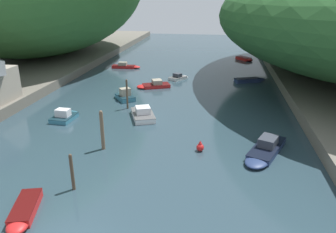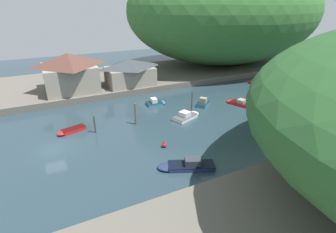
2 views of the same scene
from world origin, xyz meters
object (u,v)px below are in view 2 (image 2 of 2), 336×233
at_px(boat_moored_right, 70,131).
at_px(boat_cabin_cruiser, 272,103).
at_px(boat_open_rowboat, 187,116).
at_px(person_by_boathouse, 128,82).
at_px(waterfront_building, 70,71).
at_px(boathouse_shed, 130,72).
at_px(boat_navy_launch, 258,84).
at_px(boat_far_upstream, 186,165).
at_px(boat_white_cruiser, 239,103).
at_px(channel_buoy_near, 164,145).
at_px(boat_mid_channel, 204,103).
at_px(boat_near_quay, 156,102).
at_px(boat_small_dinghy, 328,127).
at_px(person_on_quay, 123,83).

bearing_deg(boat_moored_right, boat_cabin_cruiser, -114.33).
bearing_deg(boat_open_rowboat, person_by_boathouse, 173.22).
bearing_deg(person_by_boathouse, waterfront_building, 151.20).
height_order(boat_cabin_cruiser, person_by_boathouse, person_by_boathouse).
bearing_deg(boathouse_shed, boat_navy_launch, 70.26).
xyz_separation_m(boat_far_upstream, boat_navy_launch, (-20.18, 30.02, -0.06)).
bearing_deg(boat_cabin_cruiser, boathouse_shed, -100.03).
height_order(boat_white_cruiser, channel_buoy_near, boat_white_cruiser).
bearing_deg(boat_mid_channel, boat_moored_right, -125.34).
bearing_deg(boat_moored_right, person_by_boathouse, -61.06).
bearing_deg(boat_near_quay, boat_mid_channel, 65.36).
distance_m(boat_moored_right, boat_cabin_cruiser, 34.49).
height_order(boat_small_dinghy, boat_cabin_cruiser, boat_cabin_cruiser).
bearing_deg(boat_near_quay, boat_open_rowboat, 18.63).
xyz_separation_m(boat_navy_launch, person_by_boathouse, (-8.05, -27.25, 1.89)).
height_order(waterfront_building, boat_small_dinghy, waterfront_building).
height_order(waterfront_building, boat_mid_channel, waterfront_building).
bearing_deg(boat_mid_channel, boat_small_dinghy, -2.42).
height_order(boathouse_shed, boat_white_cruiser, boathouse_shed).
distance_m(boat_mid_channel, channel_buoy_near, 16.41).
distance_m(boat_navy_launch, boat_cabin_cruiser, 11.96).
height_order(boat_mid_channel, boat_white_cruiser, boat_mid_channel).
bearing_deg(channel_buoy_near, boat_navy_launch, 116.29).
xyz_separation_m(boathouse_shed, person_by_boathouse, (1.41, -0.89, -1.72)).
distance_m(channel_buoy_near, person_on_quay, 22.80).
bearing_deg(person_by_boathouse, boat_open_rowboat, -87.51).
relative_size(boat_moored_right, boat_mid_channel, 1.12).
height_order(boat_moored_right, boat_white_cruiser, boat_white_cruiser).
bearing_deg(boat_open_rowboat, boat_moored_right, -121.29).
xyz_separation_m(channel_buoy_near, person_on_quay, (-22.66, 1.72, 1.84)).
xyz_separation_m(boat_white_cruiser, boat_navy_launch, (-7.18, 11.53, 0.00)).
bearing_deg(boathouse_shed, channel_buoy_near, -9.02).
xyz_separation_m(waterfront_building, boat_small_dinghy, (32.09, 31.46, -4.62)).
distance_m(boat_far_upstream, boat_cabin_cruiser, 25.72).
height_order(boat_cabin_cruiser, person_on_quay, person_on_quay).
xyz_separation_m(boat_mid_channel, person_by_boathouse, (-12.73, -9.83, 1.76)).
bearing_deg(boathouse_shed, person_by_boathouse, -32.35).
xyz_separation_m(boat_mid_channel, person_on_quay, (-12.41, -11.09, 1.76)).
xyz_separation_m(boat_near_quay, boat_moored_right, (4.70, -15.48, -0.08)).
bearing_deg(boat_far_upstream, boat_mid_channel, -15.73).
distance_m(boat_open_rowboat, person_on_quay, 17.04).
distance_m(boathouse_shed, boat_small_dinghy, 36.52).
xyz_separation_m(boat_small_dinghy, boat_far_upstream, (-0.69, -23.66, 0.08)).
height_order(boat_small_dinghy, person_by_boathouse, person_by_boathouse).
bearing_deg(boat_mid_channel, boat_open_rowboat, -93.74).
height_order(boat_moored_right, boat_small_dinghy, boat_small_dinghy).
height_order(boathouse_shed, boat_navy_launch, boathouse_shed).
distance_m(boat_moored_right, channel_buoy_near, 14.11).
xyz_separation_m(boat_mid_channel, boat_cabin_cruiser, (5.45, 11.08, -0.16)).
xyz_separation_m(waterfront_building, channel_buoy_near, (26.14, 7.59, -4.54)).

